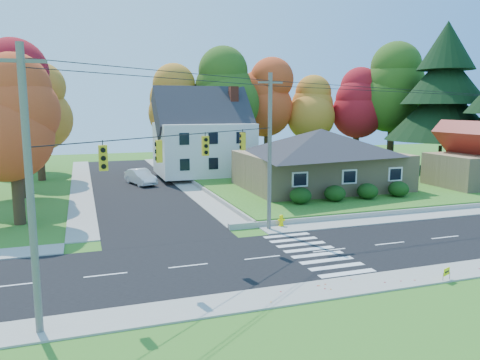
% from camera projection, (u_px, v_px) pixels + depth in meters
% --- Properties ---
extents(ground, '(120.00, 120.00, 0.00)m').
position_uv_depth(ground, '(329.00, 251.00, 26.01)').
color(ground, '#3D7923').
extents(road_main, '(90.00, 8.00, 0.02)m').
position_uv_depth(road_main, '(329.00, 250.00, 26.01)').
color(road_main, black).
rests_on(road_main, ground).
extents(road_cross, '(8.00, 44.00, 0.02)m').
position_uv_depth(road_cross, '(133.00, 185.00, 47.78)').
color(road_cross, black).
rests_on(road_cross, ground).
extents(sidewalk_north, '(90.00, 2.00, 0.08)m').
position_uv_depth(sidewalk_north, '(291.00, 228.00, 30.68)').
color(sidewalk_north, '#9C9A90').
rests_on(sidewalk_north, ground).
extents(sidewalk_south, '(90.00, 2.00, 0.08)m').
position_uv_depth(sidewalk_south, '(384.00, 281.00, 21.33)').
color(sidewalk_south, '#9C9A90').
rests_on(sidewalk_south, ground).
extents(lawn, '(30.00, 30.00, 0.50)m').
position_uv_depth(lawn, '(339.00, 179.00, 49.74)').
color(lawn, '#3D7923').
rests_on(lawn, ground).
extents(ranch_house, '(14.60, 10.60, 5.40)m').
position_uv_depth(ranch_house, '(320.00, 158.00, 43.00)').
color(ranch_house, tan).
rests_on(ranch_house, lawn).
extents(colonial_house, '(10.40, 8.40, 9.60)m').
position_uv_depth(colonial_house, '(204.00, 137.00, 51.49)').
color(colonial_house, silver).
rests_on(colonial_house, lawn).
extents(garage, '(7.30, 6.30, 4.60)m').
position_uv_depth(garage, '(474.00, 161.00, 43.77)').
color(garage, tan).
rests_on(garage, lawn).
extents(hedge_row, '(10.70, 1.70, 1.27)m').
position_uv_depth(hedge_row, '(351.00, 192.00, 37.38)').
color(hedge_row, '#163A10').
rests_on(hedge_row, lawn).
extents(traffic_infrastructure, '(38.10, 10.66, 10.00)m').
position_uv_depth(traffic_infrastructure, '(318.00, 156.00, 26.42)').
color(traffic_infrastructure, '#666059').
rests_on(traffic_infrastructure, ground).
extents(tree_lot_0, '(6.72, 6.72, 12.51)m').
position_uv_depth(tree_lot_0, '(174.00, 103.00, 55.87)').
color(tree_lot_0, '#3F2A19').
rests_on(tree_lot_0, lawn).
extents(tree_lot_1, '(7.84, 7.84, 14.60)m').
position_uv_depth(tree_lot_1, '(225.00, 92.00, 56.63)').
color(tree_lot_1, '#3F2A19').
rests_on(tree_lot_1, lawn).
extents(tree_lot_2, '(7.28, 7.28, 13.56)m').
position_uv_depth(tree_lot_2, '(267.00, 98.00, 59.58)').
color(tree_lot_2, '#3F2A19').
rests_on(tree_lot_2, lawn).
extents(tree_lot_3, '(6.16, 6.16, 11.47)m').
position_uv_depth(tree_lot_3, '(313.00, 108.00, 60.75)').
color(tree_lot_3, '#3F2A19').
rests_on(tree_lot_3, lawn).
extents(tree_lot_4, '(6.72, 6.72, 12.51)m').
position_uv_depth(tree_lot_4, '(357.00, 103.00, 61.62)').
color(tree_lot_4, '#3F2A19').
rests_on(tree_lot_4, lawn).
extents(tree_lot_5, '(8.40, 8.40, 15.64)m').
position_uv_depth(tree_lot_5, '(393.00, 88.00, 60.72)').
color(tree_lot_5, '#3F2A19').
rests_on(tree_lot_5, lawn).
extents(conifer_east_a, '(12.80, 12.80, 16.96)m').
position_uv_depth(conifer_east_a, '(444.00, 93.00, 53.69)').
color(conifer_east_a, '#3F2A19').
rests_on(conifer_east_a, lawn).
extents(tree_west_0, '(6.16, 6.16, 11.47)m').
position_uv_depth(tree_west_0, '(12.00, 118.00, 30.71)').
color(tree_west_0, '#3F2A19').
rests_on(tree_west_0, ground).
extents(tree_west_1, '(7.28, 7.28, 13.56)m').
position_uv_depth(tree_west_1, '(14.00, 100.00, 39.54)').
color(tree_west_1, '#3F2A19').
rests_on(tree_west_1, ground).
extents(tree_west_2, '(6.72, 6.72, 12.51)m').
position_uv_depth(tree_west_2, '(37.00, 107.00, 49.31)').
color(tree_west_2, '#3F2A19').
rests_on(tree_west_2, ground).
extents(tree_west_3, '(7.84, 7.84, 14.60)m').
position_uv_depth(tree_west_3, '(24.00, 96.00, 55.95)').
color(tree_west_3, '#3F2A19').
rests_on(tree_west_3, ground).
extents(white_car, '(2.92, 5.04, 1.57)m').
position_uv_depth(white_car, '(141.00, 177.00, 47.66)').
color(white_car, silver).
rests_on(white_car, road_cross).
extents(fire_hydrant, '(0.49, 0.38, 0.85)m').
position_uv_depth(fire_hydrant, '(281.00, 221.00, 31.01)').
color(fire_hydrant, '#F6E600').
rests_on(fire_hydrant, ground).
extents(yard_sign, '(0.49, 0.22, 0.64)m').
position_uv_depth(yard_sign, '(447.00, 272.00, 21.36)').
color(yard_sign, black).
rests_on(yard_sign, ground).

